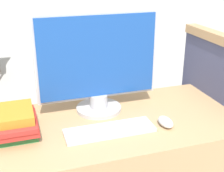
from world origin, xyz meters
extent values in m
cube|color=#474C70|center=(0.65, 0.37, 0.53)|extent=(0.05, 0.73, 1.06)
cylinder|color=#B7B7BC|center=(-0.04, 0.45, 0.75)|extent=(0.24, 0.24, 0.02)
cylinder|color=#B7B7BC|center=(-0.04, 0.45, 0.80)|extent=(0.09, 0.09, 0.07)
cube|color=#B7B7BC|center=(-0.04, 0.46, 1.04)|extent=(0.62, 0.01, 0.44)
cube|color=#19479E|center=(-0.04, 0.45, 1.04)|extent=(0.59, 0.02, 0.41)
cube|color=silver|center=(-0.05, 0.22, 0.75)|extent=(0.42, 0.13, 0.02)
ellipsoid|color=silver|center=(0.22, 0.19, 0.76)|extent=(0.06, 0.11, 0.04)
cube|color=#2D7F42|center=(-0.47, 0.34, 0.76)|extent=(0.19, 0.23, 0.03)
cube|color=#B72D28|center=(-0.46, 0.34, 0.79)|extent=(0.20, 0.26, 0.02)
cube|color=#B72D28|center=(-0.45, 0.33, 0.81)|extent=(0.17, 0.25, 0.02)
cube|color=orange|center=(-0.46, 0.34, 0.84)|extent=(0.17, 0.21, 0.04)
camera|label=1|loc=(-0.43, -0.98, 1.48)|focal=50.00mm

